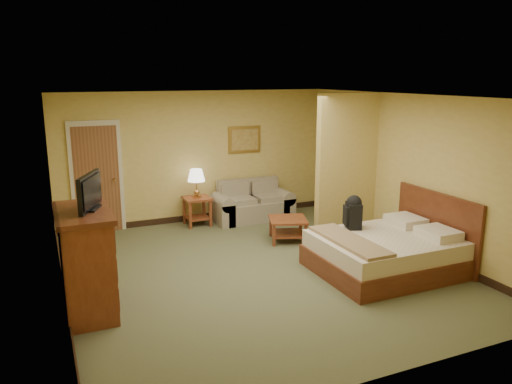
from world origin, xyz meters
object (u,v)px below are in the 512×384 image
dresser (86,261)px  loveseat (252,207)px  coffee_table (288,225)px  bed (389,251)px

dresser → loveseat: bearing=40.0°
loveseat → dresser: (-3.49, -2.93, 0.40)m
loveseat → coffee_table: size_ratio=1.95×
coffee_table → loveseat: bearing=91.5°
coffee_table → bed: (0.77, -1.85, 0.01)m
loveseat → coffee_table: loveseat is taller
bed → loveseat: bearing=103.5°
coffee_table → bed: bed is taller
coffee_table → dresser: 3.82m
dresser → coffee_table: bearing=22.0°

